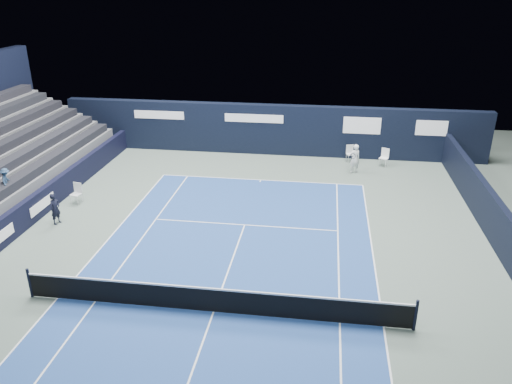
% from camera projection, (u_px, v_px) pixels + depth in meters
% --- Properties ---
extents(ground, '(48.00, 48.00, 0.00)m').
position_uv_depth(ground, '(225.00, 279.00, 18.24)').
color(ground, '#536257').
rests_on(ground, ground).
extents(court_surface, '(10.97, 23.77, 0.01)m').
position_uv_depth(court_surface, '(214.00, 312.00, 16.42)').
color(court_surface, navy).
rests_on(court_surface, ground).
extents(enclosure_wall_right, '(0.30, 22.00, 1.80)m').
position_uv_depth(enclosure_wall_right, '(499.00, 226.00, 20.18)').
color(enclosure_wall_right, black).
rests_on(enclosure_wall_right, ground).
extents(folding_chair_back_a, '(0.56, 0.55, 1.01)m').
position_uv_depth(folding_chair_back_a, '(350.00, 152.00, 29.84)').
color(folding_chair_back_a, silver).
rests_on(folding_chair_back_a, ground).
extents(folding_chair_back_b, '(0.60, 0.59, 1.05)m').
position_uv_depth(folding_chair_back_b, '(384.00, 156.00, 29.13)').
color(folding_chair_back_b, white).
rests_on(folding_chair_back_b, ground).
extents(line_judge_chair, '(0.52, 0.51, 1.02)m').
position_uv_depth(line_judge_chair, '(77.00, 192.00, 24.27)').
color(line_judge_chair, silver).
rests_on(line_judge_chair, ground).
extents(line_judge, '(0.48, 0.60, 1.43)m').
position_uv_depth(line_judge, '(55.00, 209.00, 22.13)').
color(line_judge, black).
rests_on(line_judge, ground).
extents(court_markings, '(11.03, 23.83, 0.00)m').
position_uv_depth(court_markings, '(214.00, 312.00, 16.42)').
color(court_markings, white).
rests_on(court_markings, court_surface).
extents(tennis_net, '(12.90, 0.10, 1.10)m').
position_uv_depth(tennis_net, '(213.00, 299.00, 16.22)').
color(tennis_net, black).
rests_on(tennis_net, ground).
extents(back_sponsor_wall, '(26.00, 0.63, 3.10)m').
position_uv_depth(back_sponsor_wall, '(271.00, 129.00, 30.83)').
color(back_sponsor_wall, black).
rests_on(back_sponsor_wall, ground).
extents(side_barrier_left, '(0.33, 22.00, 1.20)m').
position_uv_depth(side_barrier_left, '(39.00, 204.00, 22.85)').
color(side_barrier_left, black).
rests_on(side_barrier_left, ground).
extents(tennis_player, '(0.72, 0.92, 1.66)m').
position_uv_depth(tennis_player, '(355.00, 158.00, 28.00)').
color(tennis_player, white).
rests_on(tennis_player, ground).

